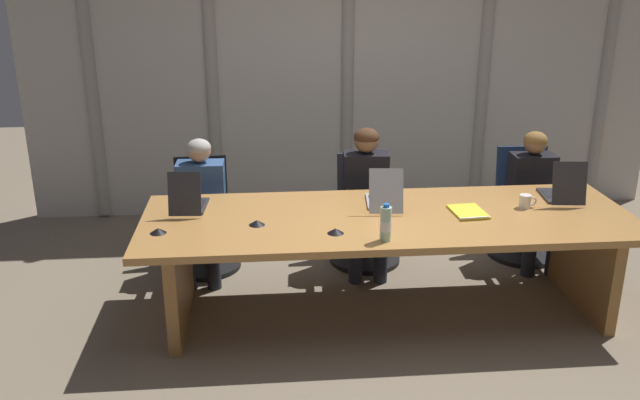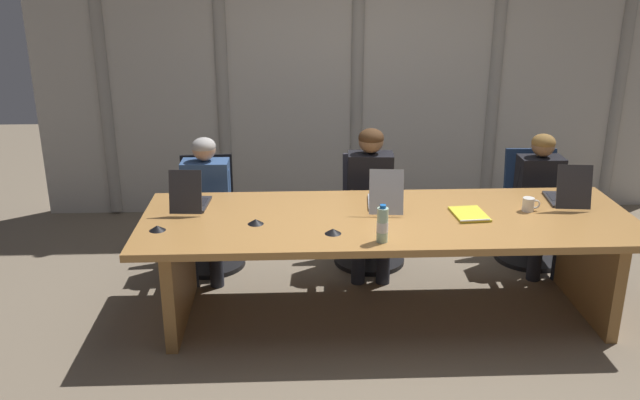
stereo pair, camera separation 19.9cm
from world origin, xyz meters
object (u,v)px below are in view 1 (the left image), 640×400
person_left_end (201,201)px  coffee_mug_near (526,201)px  conference_mic_right_side (257,223)px  spiral_notepad (468,212)px  water_bottle_primary (386,224)px  laptop_left_end (189,202)px  office_chair_left_end (203,227)px  laptop_left_mid (384,198)px  laptop_center (562,192)px  office_chair_left_mid (365,222)px  conference_mic_left_side (158,231)px  conference_mic_middle (336,231)px  person_left_mid (366,191)px  person_center (534,191)px  office_chair_center (524,216)px

person_left_end → coffee_mug_near: 2.49m
conference_mic_right_side → spiral_notepad: (1.49, 0.10, -0.01)m
spiral_notepad → water_bottle_primary: bearing=-151.8°
laptop_left_end → office_chair_left_end: bearing=2.4°
laptop_left_mid → laptop_center: size_ratio=1.10×
person_left_end → water_bottle_primary: (1.27, -1.22, 0.24)m
water_bottle_primary → conference_mic_right_side: water_bottle_primary is taller
office_chair_left_mid → water_bottle_primary: bearing=-3.5°
laptop_left_mid → conference_mic_left_side: bearing=109.2°
laptop_center → office_chair_left_mid: laptop_center is taller
conference_mic_middle → person_left_end: bearing=131.9°
person_left_mid → person_center: 1.42m
person_center → office_chair_left_mid: bearing=-95.1°
laptop_left_end → conference_mic_right_side: bearing=-120.1°
laptop_left_end → person_left_end: bearing=1.0°
person_left_end → office_chair_left_end: bearing=-175.8°
office_chair_center → conference_mic_right_side: 2.56m
laptop_center → laptop_left_end: bearing=96.2°
laptop_left_mid → coffee_mug_near: bearing=-91.4°
spiral_notepad → office_chair_left_mid: bearing=117.4°
coffee_mug_near → spiral_notepad: bearing=-170.6°
coffee_mug_near → office_chair_left_end: bearing=160.1°
office_chair_left_mid → conference_mic_right_side: 1.44m
water_bottle_primary → conference_mic_left_side: size_ratio=2.25×
water_bottle_primary → conference_mic_middle: size_ratio=2.25×
laptop_left_mid → person_center: 1.51m
laptop_center → conference_mic_left_side: 2.94m
office_chair_left_end → person_center: (2.76, -0.16, 0.29)m
conference_mic_left_side → spiral_notepad: bearing=5.0°
person_left_mid → conference_mic_middle: size_ratio=10.69×
laptop_left_mid → person_left_mid: bearing=8.9°
laptop_center → office_chair_left_end: size_ratio=0.47×
coffee_mug_near → conference_mic_right_side: coffee_mug_near is taller
person_center → spiral_notepad: bearing=-44.6°
office_chair_left_end → spiral_notepad: 2.21m
office_chair_left_end → office_chair_left_mid: bearing=86.4°
person_center → conference_mic_left_side: 3.10m
conference_mic_middle → office_chair_center: bearing=34.7°
laptop_left_end → spiral_notepad: (1.97, -0.23, -0.05)m
office_chair_center → person_left_mid: size_ratio=0.78×
laptop_center → conference_mic_right_side: size_ratio=3.89×
person_left_end → person_left_mid: 1.34m
person_center → conference_mic_right_side: size_ratio=10.14×
spiral_notepad → office_chair_center: bearing=44.7°
laptop_left_mid → laptop_center: laptop_center is taller
person_left_end → person_left_mid: bearing=91.1°
person_left_end → person_center: same height
office_chair_center → coffee_mug_near: 1.05m
water_bottle_primary → conference_mic_left_side: bearing=170.3°
office_chair_left_end → conference_mic_right_side: office_chair_left_end is taller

